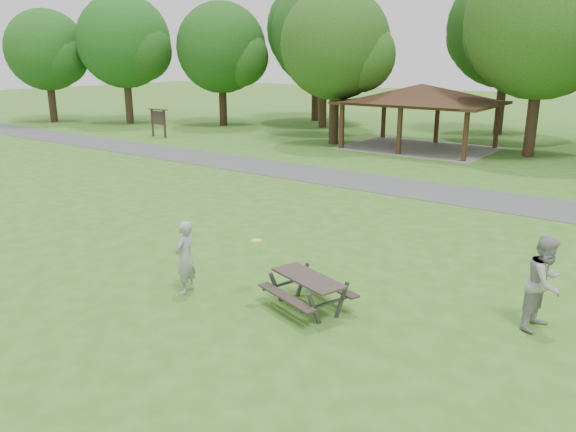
# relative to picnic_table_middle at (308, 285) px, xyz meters

# --- Properties ---
(ground) EXTENTS (160.00, 160.00, 0.00)m
(ground) POSITION_rel_picnic_table_middle_xyz_m (-3.04, -1.94, -0.57)
(ground) COLOR #3A6F1F
(ground) RESTS_ON ground
(asphalt_path) EXTENTS (120.00, 3.20, 0.02)m
(asphalt_path) POSITION_rel_picnic_table_middle_xyz_m (-3.04, 12.06, -0.56)
(asphalt_path) COLOR #4A4A4C
(asphalt_path) RESTS_ON ground
(pavilion) EXTENTS (8.60, 7.01, 3.76)m
(pavilion) POSITION_rel_picnic_table_middle_xyz_m (-7.04, 22.06, 2.49)
(pavilion) COLOR #3D2416
(pavilion) RESTS_ON ground
(notice_board) EXTENTS (1.60, 0.30, 1.88)m
(notice_board) POSITION_rel_picnic_table_middle_xyz_m (-23.04, 16.06, 0.74)
(notice_board) COLOR #382014
(notice_board) RESTS_ON ground
(tree_row_a) EXTENTS (7.56, 7.20, 9.97)m
(tree_row_a) POSITION_rel_picnic_table_middle_xyz_m (-30.95, 20.08, 5.58)
(tree_row_a) COLOR #332316
(tree_row_a) RESTS_ON ground
(tree_row_b) EXTENTS (7.14, 6.80, 9.28)m
(tree_row_b) POSITION_rel_picnic_table_middle_xyz_m (-23.96, 23.58, 5.09)
(tree_row_b) COLOR black
(tree_row_b) RESTS_ON ground
(tree_row_c) EXTENTS (8.19, 7.80, 10.67)m
(tree_row_c) POSITION_rel_picnic_table_middle_xyz_m (-16.95, 27.08, 5.96)
(tree_row_c) COLOR #311E16
(tree_row_c) RESTS_ON ground
(tree_row_d) EXTENTS (6.93, 6.60, 9.27)m
(tree_row_d) POSITION_rel_picnic_table_middle_xyz_m (-11.96, 20.58, 5.20)
(tree_row_d) COLOR black
(tree_row_d) RESTS_ON ground
(tree_row_e) EXTENTS (8.40, 8.00, 11.02)m
(tree_row_e) POSITION_rel_picnic_table_middle_xyz_m (-0.94, 23.08, 6.21)
(tree_row_e) COLOR #301E15
(tree_row_e) RESTS_ON ground
(tree_deep_a) EXTENTS (8.40, 8.00, 11.38)m
(tree_deep_a) POSITION_rel_picnic_table_middle_xyz_m (-19.94, 30.58, 6.56)
(tree_deep_a) COLOR #311E15
(tree_deep_a) RESTS_ON ground
(tree_deep_b) EXTENTS (8.40, 8.00, 11.13)m
(tree_deep_b) POSITION_rel_picnic_table_middle_xyz_m (-4.94, 31.08, 6.31)
(tree_deep_b) COLOR black
(tree_deep_b) RESTS_ON ground
(tree_flank_left) EXTENTS (6.72, 6.40, 8.93)m
(tree_flank_left) POSITION_rel_picnic_table_middle_xyz_m (-36.96, 17.08, 4.95)
(tree_flank_left) COLOR #332016
(tree_flank_left) RESTS_ON ground
(picnic_table_middle) EXTENTS (2.15, 1.92, 0.78)m
(picnic_table_middle) POSITION_rel_picnic_table_middle_xyz_m (0.00, 0.00, 0.00)
(picnic_table_middle) COLOR #322A24
(picnic_table_middle) RESTS_ON ground
(frisbee_in_flight) EXTENTS (0.31, 0.31, 0.02)m
(frisbee_in_flight) POSITION_rel_picnic_table_middle_xyz_m (-1.22, -0.27, 0.85)
(frisbee_in_flight) COLOR yellow
(frisbee_in_flight) RESTS_ON ground
(frisbee_thrower) EXTENTS (0.56, 0.72, 1.74)m
(frisbee_thrower) POSITION_rel_picnic_table_middle_xyz_m (-2.81, -0.94, 0.30)
(frisbee_thrower) COLOR #9B9B9D
(frisbee_thrower) RESTS_ON ground
(frisbee_catcher) EXTENTS (0.93, 1.09, 1.97)m
(frisbee_catcher) POSITION_rel_picnic_table_middle_xyz_m (4.33, 2.08, 0.41)
(frisbee_catcher) COLOR #9B9B9D
(frisbee_catcher) RESTS_ON ground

